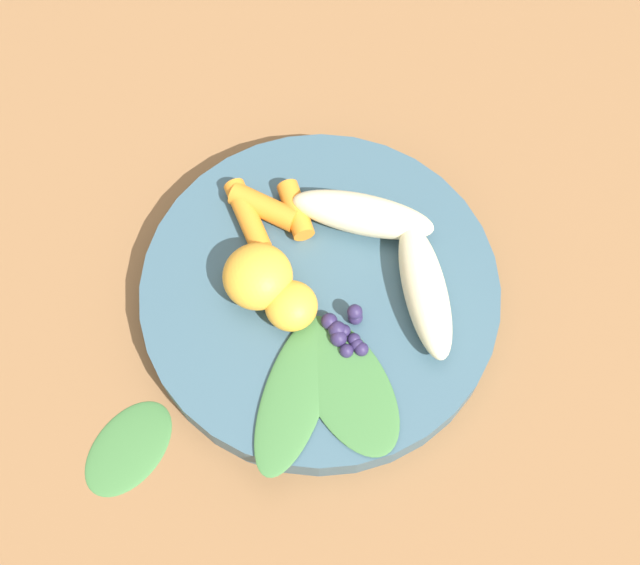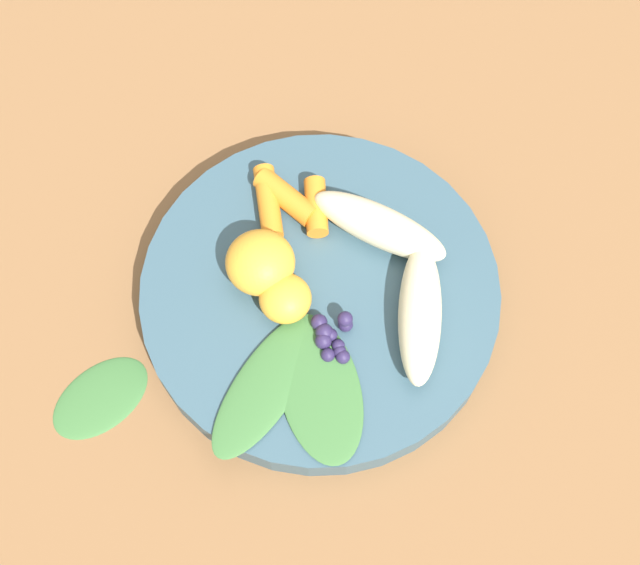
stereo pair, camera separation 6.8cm
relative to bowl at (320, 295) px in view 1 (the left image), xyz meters
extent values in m
plane|color=brown|center=(0.00, 0.00, -0.01)|extent=(2.40, 2.40, 0.00)
cylinder|color=#385666|center=(0.00, 0.00, 0.00)|extent=(0.28, 0.28, 0.03)
ellipsoid|color=beige|center=(-0.06, -0.02, 0.03)|extent=(0.09, 0.11, 0.03)
ellipsoid|color=beige|center=(-0.05, 0.06, 0.03)|extent=(0.09, 0.11, 0.03)
ellipsoid|color=#F4A833|center=(0.03, 0.00, 0.03)|extent=(0.04, 0.04, 0.03)
ellipsoid|color=#F4A833|center=(0.03, -0.03, 0.03)|extent=(0.05, 0.05, 0.04)
cylinder|color=orange|center=(-0.03, -0.06, 0.02)|extent=(0.04, 0.05, 0.02)
cylinder|color=orange|center=(-0.01, -0.08, 0.02)|extent=(0.04, 0.06, 0.02)
cylinder|color=orange|center=(0.00, -0.08, 0.02)|extent=(0.04, 0.06, 0.02)
sphere|color=#2D234C|center=(0.02, 0.03, 0.02)|extent=(0.01, 0.01, 0.01)
sphere|color=#2D234C|center=(0.02, 0.04, 0.02)|extent=(0.01, 0.01, 0.01)
sphere|color=#2D234C|center=(0.01, 0.05, 0.02)|extent=(0.01, 0.01, 0.01)
sphere|color=#2D234C|center=(0.00, 0.04, 0.02)|extent=(0.01, 0.01, 0.01)
sphere|color=#2D234C|center=(0.01, 0.05, 0.02)|extent=(0.01, 0.01, 0.01)
sphere|color=#2D234C|center=(0.01, 0.06, 0.02)|extent=(0.01, 0.01, 0.01)
sphere|color=#2D234C|center=(0.02, 0.04, 0.02)|extent=(0.01, 0.01, 0.01)
sphere|color=#2D234C|center=(0.02, 0.05, 0.02)|extent=(0.01, 0.01, 0.01)
sphere|color=#2D234C|center=(0.01, 0.04, 0.02)|extent=(0.01, 0.01, 0.01)
sphere|color=#2D234C|center=(0.00, 0.04, 0.03)|extent=(0.01, 0.01, 0.01)
ellipsoid|color=#3D7038|center=(0.07, 0.05, 0.02)|extent=(0.14, 0.10, 0.00)
ellipsoid|color=#3D7038|center=(0.04, 0.07, 0.02)|extent=(0.09, 0.13, 0.00)
ellipsoid|color=#3D7038|center=(0.19, -0.02, -0.01)|extent=(0.09, 0.07, 0.01)
camera|label=1|loc=(0.19, 0.20, 0.65)|focal=49.89mm
camera|label=2|loc=(0.14, 0.24, 0.65)|focal=49.89mm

